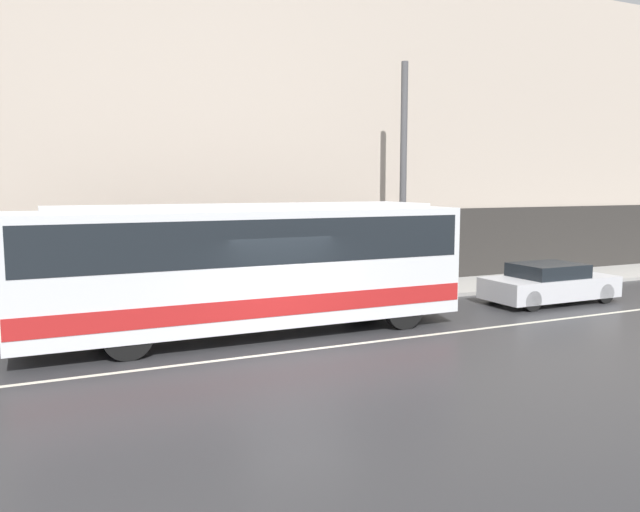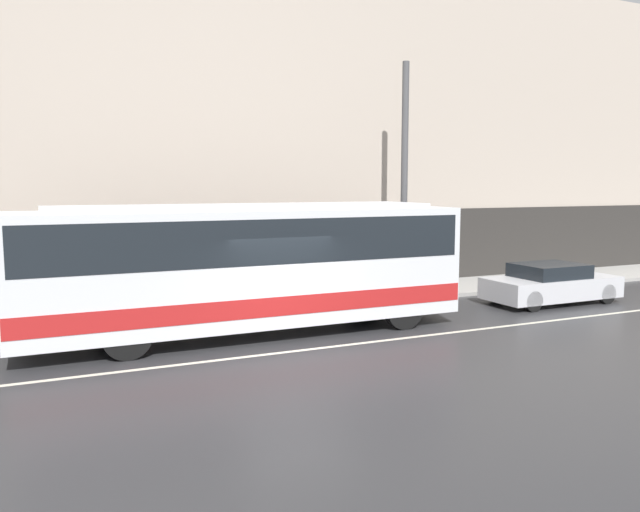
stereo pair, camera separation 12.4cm
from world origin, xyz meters
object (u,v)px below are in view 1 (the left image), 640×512
(utility_pole_near, at_px, (403,179))
(transit_bus, at_px, (247,262))
(sedan_white_front, at_px, (549,284))
(pedestrian_waiting, at_px, (128,288))

(utility_pole_near, bearing_deg, transit_bus, -155.40)
(sedan_white_front, xyz_separation_m, utility_pole_near, (-3.64, 2.89, 3.28))
(utility_pole_near, distance_m, pedestrian_waiting, 9.25)
(sedan_white_front, relative_size, utility_pole_near, 0.57)
(transit_bus, relative_size, sedan_white_front, 2.53)
(utility_pole_near, bearing_deg, pedestrian_waiting, 178.92)
(transit_bus, height_order, sedan_white_front, transit_bus)
(pedestrian_waiting, bearing_deg, utility_pole_near, -1.08)
(sedan_white_front, xyz_separation_m, pedestrian_waiting, (-12.38, 3.06, 0.27))
(transit_bus, bearing_deg, sedan_white_front, 0.00)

